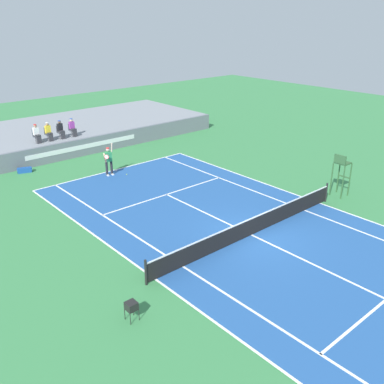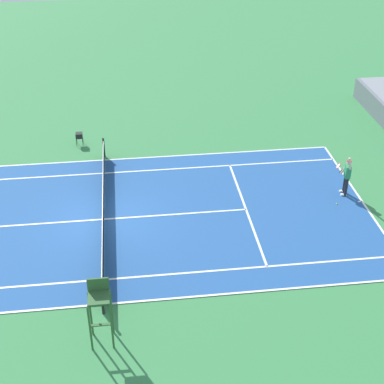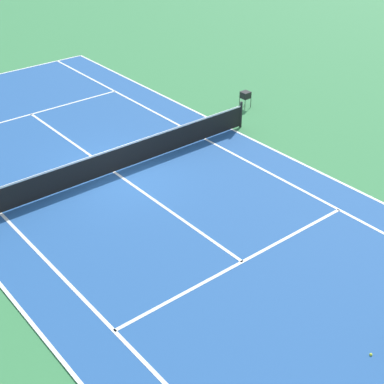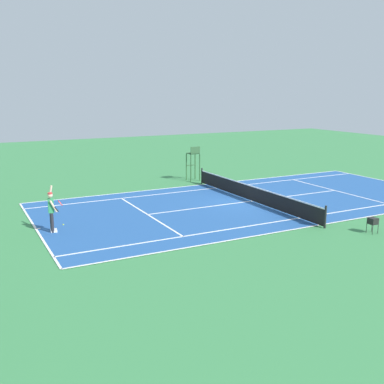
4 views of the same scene
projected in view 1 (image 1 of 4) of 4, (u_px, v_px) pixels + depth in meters
name	position (u px, v px, depth m)	size (l,w,h in m)	color
ground_plane	(252.00, 236.00, 19.89)	(80.00, 80.00, 0.00)	#387F47
court	(252.00, 235.00, 19.89)	(11.08, 23.88, 0.03)	#235193
net	(252.00, 225.00, 19.69)	(11.98, 0.10, 1.07)	black
barrier_wall	(83.00, 147.00, 30.87)	(24.37, 0.25, 1.25)	slate
bleacher_platform	(55.00, 134.00, 34.16)	(24.37, 9.18, 1.25)	gray
spectator_seated_0	(37.00, 134.00, 29.46)	(0.44, 0.60, 1.27)	#474C56
spectator_seated_1	(49.00, 132.00, 29.98)	(0.44, 0.60, 1.27)	#474C56
spectator_seated_2	(61.00, 130.00, 30.52)	(0.44, 0.60, 1.27)	#474C56
spectator_seated_3	(72.00, 128.00, 31.07)	(0.44, 0.60, 1.27)	#474C56
tennis_player	(109.00, 160.00, 26.91)	(0.80, 0.62, 2.08)	#232328
tennis_ball	(127.00, 174.00, 27.35)	(0.07, 0.07, 0.07)	#D1E533
umpire_chair	(341.00, 170.00, 23.65)	(0.77, 0.77, 2.44)	#2D562D
equipment_bag	(25.00, 170.00, 27.72)	(0.96, 0.60, 0.32)	#194799
ball_hopper	(131.00, 306.00, 14.21)	(0.36, 0.36, 0.70)	black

